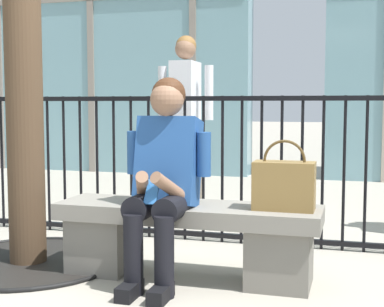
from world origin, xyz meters
The scene contains 6 objects.
ground_plane centered at (0.00, 0.00, 0.00)m, with size 60.00×60.00×0.00m, color #A8A091.
stone_bench centered at (0.00, 0.00, 0.27)m, with size 1.60×0.44×0.45m.
seated_person_with_phone centered at (-0.11, -0.13, 0.65)m, with size 0.52×0.66×1.21m.
handbag_on_bench centered at (0.58, -0.01, 0.60)m, with size 0.35×0.17×0.40m.
bystander_further_back centered at (-0.63, 2.01, 1.00)m, with size 0.55×0.38×1.71m.
plaza_railing centered at (0.00, 0.92, 0.56)m, with size 8.93×0.04×1.12m.
Camera 1 is at (0.97, -3.21, 1.06)m, focal length 52.70 mm.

